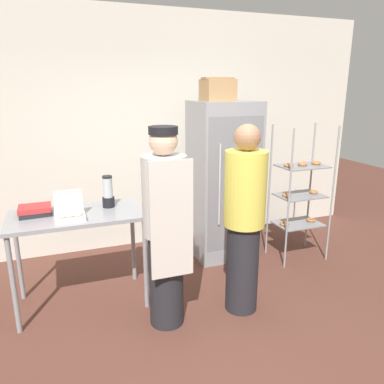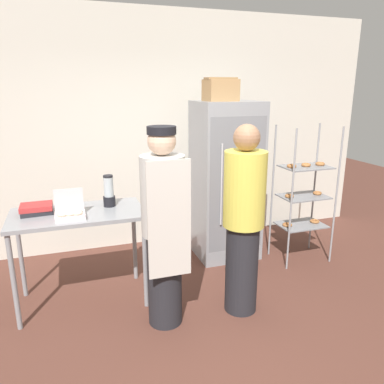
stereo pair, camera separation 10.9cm
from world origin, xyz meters
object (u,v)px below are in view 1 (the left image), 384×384
object	(u,v)px
baking_rack	(300,194)
person_baker	(165,227)
refrigerator	(223,181)
person_customer	(244,220)
cardboard_storage_box	(218,90)
binder_stack	(35,210)
blender_pitcher	(108,193)
donut_box	(69,215)

from	to	relation	value
baking_rack	person_baker	world-z (taller)	person_baker
refrigerator	person_customer	size ratio (longest dim) A/B	1.08
cardboard_storage_box	person_baker	xyz separation A→B (m)	(-0.98, -1.15, -1.11)
binder_stack	cardboard_storage_box	xyz separation A→B (m)	(2.02, 0.47, 1.06)
person_customer	cardboard_storage_box	bearing A→B (deg)	78.23
baking_rack	binder_stack	xyz separation A→B (m)	(-2.95, -0.07, 0.16)
blender_pitcher	binder_stack	world-z (taller)	blender_pitcher
person_baker	person_customer	size ratio (longest dim) A/B	1.00
donut_box	person_customer	distance (m)	1.56
person_baker	person_customer	bearing A→B (deg)	-2.52
blender_pitcher	refrigerator	bearing A→B (deg)	18.54
blender_pitcher	person_baker	distance (m)	0.80
donut_box	person_customer	bearing A→B (deg)	-17.61
cardboard_storage_box	person_baker	size ratio (longest dim) A/B	0.20
binder_stack	person_customer	bearing A→B (deg)	-21.96
refrigerator	blender_pitcher	bearing A→B (deg)	-161.46
refrigerator	person_baker	distance (m)	1.60
cardboard_storage_box	blender_pitcher	bearing A→B (deg)	-161.15
refrigerator	donut_box	bearing A→B (deg)	-157.96
cardboard_storage_box	person_customer	xyz separation A→B (m)	(-0.25, -1.18, -1.13)
baking_rack	binder_stack	bearing A→B (deg)	-178.71
refrigerator	person_customer	xyz separation A→B (m)	(-0.35, -1.21, -0.05)
baking_rack	blender_pitcher	bearing A→B (deg)	-178.59
refrigerator	cardboard_storage_box	bearing A→B (deg)	-165.51
cardboard_storage_box	person_customer	world-z (taller)	cardboard_storage_box
blender_pitcher	cardboard_storage_box	bearing A→B (deg)	18.85
person_baker	refrigerator	bearing A→B (deg)	47.41
blender_pitcher	binder_stack	size ratio (longest dim) A/B	1.04
refrigerator	baking_rack	xyz separation A→B (m)	(0.83, -0.43, -0.13)
blender_pitcher	baking_rack	bearing A→B (deg)	1.41
donut_box	cardboard_storage_box	world-z (taller)	cardboard_storage_box
refrigerator	blender_pitcher	size ratio (longest dim) A/B	6.13
cardboard_storage_box	binder_stack	bearing A→B (deg)	-166.85
person_baker	cardboard_storage_box	bearing A→B (deg)	49.66
baking_rack	donut_box	xyz separation A→B (m)	(-2.66, -0.31, 0.16)
binder_stack	person_baker	world-z (taller)	person_baker
person_customer	blender_pitcher	bearing A→B (deg)	146.73
donut_box	person_baker	xyz separation A→B (m)	(0.75, -0.44, -0.06)
blender_pitcher	cardboard_storage_box	size ratio (longest dim) A/B	0.89
binder_stack	person_baker	bearing A→B (deg)	-33.29
refrigerator	blender_pitcher	distance (m)	1.54
person_baker	blender_pitcher	bearing A→B (deg)	118.22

